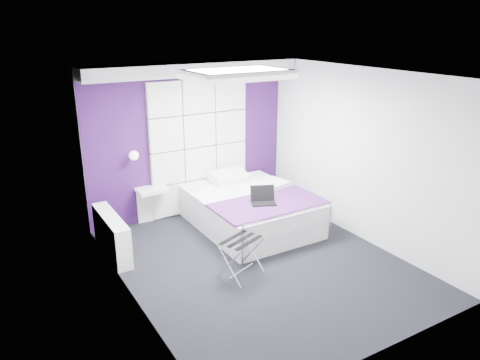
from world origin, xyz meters
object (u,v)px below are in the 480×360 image
object	(u,v)px
nightstand	(152,190)
laptop	(262,199)
luggage_rack	(241,257)
bed	(250,209)
radiator	(112,235)
wall_lamp	(133,155)

from	to	relation	value
nightstand	laptop	bearing A→B (deg)	-47.48
nightstand	luggage_rack	size ratio (longest dim) A/B	0.93
bed	luggage_rack	distance (m)	1.58
nightstand	laptop	xyz separation A→B (m)	(1.25, -1.36, 0.05)
radiator	bed	xyz separation A→B (m)	(2.23, -0.19, 0.01)
radiator	nightstand	world-z (taller)	nightstand
luggage_rack	wall_lamp	bearing A→B (deg)	84.84
radiator	luggage_rack	distance (m)	1.95
laptop	bed	bearing A→B (deg)	102.69
wall_lamp	laptop	distance (m)	2.14
radiator	bed	size ratio (longest dim) A/B	0.58
wall_lamp	nightstand	bearing A→B (deg)	-8.87
wall_lamp	nightstand	size ratio (longest dim) A/B	0.31
laptop	wall_lamp	bearing A→B (deg)	160.09
bed	laptop	xyz separation A→B (m)	(-0.08, -0.45, 0.34)
radiator	wall_lamp	bearing A→B (deg)	49.90
nightstand	luggage_rack	bearing A→B (deg)	-79.70
wall_lamp	bed	xyz separation A→B (m)	(1.59, -0.95, -0.91)
radiator	luggage_rack	xyz separation A→B (m)	(1.29, -1.46, -0.04)
wall_lamp	radiator	size ratio (longest dim) A/B	0.12
wall_lamp	luggage_rack	xyz separation A→B (m)	(0.65, -2.22, -0.96)
bed	nightstand	bearing A→B (deg)	145.55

